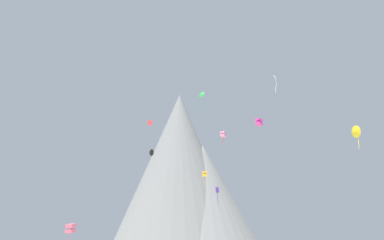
# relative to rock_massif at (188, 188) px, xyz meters

# --- Properties ---
(rock_massif) EXTENTS (70.01, 66.57, 59.51)m
(rock_massif) POSITION_rel_rock_massif_xyz_m (0.00, 0.00, 0.00)
(rock_massif) COLOR slate
(rock_massif) RESTS_ON ground_plane
(kite_pink_high) EXTENTS (1.50, 1.52, 3.17)m
(kite_pink_high) POSITION_rel_rock_massif_xyz_m (1.16, -49.61, 5.77)
(kite_pink_high) COLOR pink
(kite_magenta_mid) EXTENTS (1.15, 1.12, 1.09)m
(kite_magenta_mid) POSITION_rel_rock_massif_xyz_m (-1.41, -84.01, -2.15)
(kite_magenta_mid) COLOR #D1339E
(kite_white_high) EXTENTS (1.32, 1.70, 3.61)m
(kite_white_high) POSITION_rel_rock_massif_xyz_m (4.93, -75.98, 9.19)
(kite_white_high) COLOR white
(kite_black_mid) EXTENTS (1.32, 1.40, 1.43)m
(kite_black_mid) POSITION_rel_rock_massif_xyz_m (-16.32, -56.77, -1.04)
(kite_black_mid) COLOR black
(kite_yellow_mid) EXTENTS (0.90, 2.00, 3.73)m
(kite_yellow_mid) POSITION_rel_rock_massif_xyz_m (13.91, -84.75, -3.22)
(kite_yellow_mid) COLOR yellow
(kite_red_mid) EXTENTS (0.87, 0.38, 1.17)m
(kite_red_mid) POSITION_rel_rock_massif_xyz_m (-17.32, -68.67, 1.77)
(kite_red_mid) COLOR red
(kite_rainbow_low) EXTENTS (1.79, 1.83, 4.76)m
(kite_rainbow_low) POSITION_rel_rock_massif_xyz_m (-29.76, -69.47, -17.38)
(kite_rainbow_low) COLOR #E5668C
(kite_green_high) EXTENTS (1.46, 1.60, 5.29)m
(kite_green_high) POSITION_rel_rock_massif_xyz_m (-6.09, -60.87, 11.17)
(kite_green_high) COLOR green
(kite_gold_mid) EXTENTS (0.98, 1.03, 3.16)m
(kite_gold_mid) POSITION_rel_rock_massif_xyz_m (-4.94, -57.35, -5.47)
(kite_gold_mid) COLOR gold
(kite_indigo_low) EXTENTS (0.70, 0.21, 3.37)m
(kite_indigo_low) POSITION_rel_rock_massif_xyz_m (-4.99, -69.89, -11.08)
(kite_indigo_low) COLOR #5138B2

